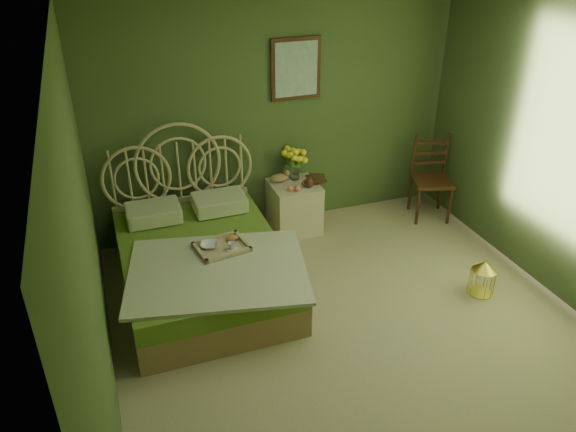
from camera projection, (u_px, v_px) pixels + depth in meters
name	position (u px, v px, depth m)	size (l,w,h in m)	color
floor	(363.00, 342.00, 4.73)	(4.50, 4.50, 0.00)	tan
ceiling	(390.00, 20.00, 3.47)	(4.50, 4.50, 0.00)	silver
wall_back	(276.00, 112.00, 5.95)	(4.00, 4.00, 0.00)	#485E31
wall_left	(89.00, 255.00, 3.51)	(4.50, 4.50, 0.00)	#485E31
wall_art	(296.00, 69.00, 5.78)	(0.54, 0.04, 0.64)	#3B2210
bed	(202.00, 261.00, 5.27)	(1.71, 2.16, 1.34)	#9D704E
nightstand	(294.00, 200.00, 6.23)	(0.51, 0.51, 0.99)	#F3E5C5
chair	(429.00, 172.00, 6.46)	(0.53, 0.53, 0.96)	#3B2210
birdcage	(482.00, 278.00, 5.25)	(0.23, 0.23, 0.35)	gold
book_lower	(309.00, 180.00, 6.18)	(0.17, 0.23, 0.02)	#381E0F
book_upper	(309.00, 179.00, 6.17)	(0.17, 0.24, 0.02)	#472819
cereal_bowl	(210.00, 245.00, 5.06)	(0.16, 0.16, 0.04)	white
coffee_cup	(232.00, 246.00, 5.01)	(0.08, 0.08, 0.07)	white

